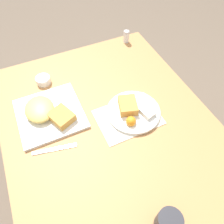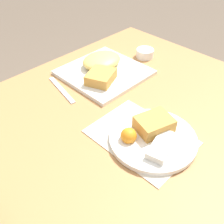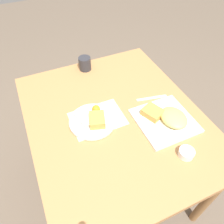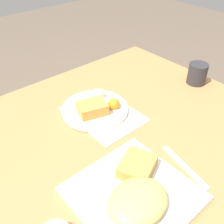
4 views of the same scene
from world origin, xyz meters
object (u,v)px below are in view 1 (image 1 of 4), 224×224
(sauce_ramekin, at_px, (43,80))
(butter_knife, at_px, (55,149))
(coffee_mug, at_px, (168,223))
(plate_square_near, at_px, (48,112))
(salt_shaker, at_px, (126,37))
(plate_oval_far, at_px, (133,111))

(sauce_ramekin, bearing_deg, butter_knife, -7.72)
(sauce_ramekin, distance_m, butter_knife, 0.39)
(butter_knife, relative_size, coffee_mug, 2.06)
(plate_square_near, relative_size, salt_shaker, 3.94)
(sauce_ramekin, distance_m, salt_shaker, 0.55)
(coffee_mug, bearing_deg, sauce_ramekin, -165.86)
(plate_square_near, relative_size, coffee_mug, 3.25)
(plate_square_near, xyz_separation_m, butter_knife, (0.18, -0.02, -0.02))
(plate_square_near, relative_size, plate_oval_far, 1.18)
(plate_oval_far, bearing_deg, plate_square_near, -112.77)
(salt_shaker, height_order, coffee_mug, coffee_mug)
(butter_knife, bearing_deg, plate_oval_far, 16.35)
(sauce_ramekin, relative_size, butter_knife, 0.40)
(salt_shaker, xyz_separation_m, coffee_mug, (0.94, -0.33, 0.01))
(plate_square_near, xyz_separation_m, plate_oval_far, (0.15, 0.35, -0.00))
(salt_shaker, height_order, butter_knife, salt_shaker)
(sauce_ramekin, relative_size, coffee_mug, 0.82)
(coffee_mug, bearing_deg, plate_square_near, -158.54)
(plate_oval_far, bearing_deg, butter_knife, -85.18)
(butter_knife, bearing_deg, plate_square_near, 94.71)
(butter_knife, distance_m, coffee_mug, 0.49)
(plate_oval_far, height_order, sauce_ramekin, plate_oval_far)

